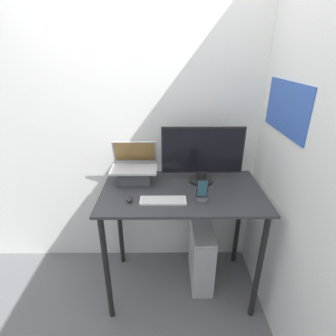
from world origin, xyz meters
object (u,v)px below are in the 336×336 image
Objects in this scene: monitor at (202,156)px; mouse at (130,199)px; keyboard at (163,200)px; cell_phone at (202,195)px; computer_tower at (201,254)px; laptop at (134,171)px.

monitor is 9.16× the size of mouse.
mouse is (-0.52, -0.30, -0.20)m from monitor.
mouse is (-0.23, 0.00, 0.01)m from keyboard.
computer_tower is at bearing 74.90° from cell_phone.
monitor reaches higher than mouse.
cell_phone is 0.30× the size of computer_tower.
monitor is 3.75× the size of cell_phone.
monitor is 0.47m from keyboard.
keyboard is 4.67× the size of mouse.
cell_phone reaches higher than keyboard.
monitor is 0.89m from computer_tower.
cell_phone is (-0.03, -0.30, -0.16)m from monitor.
monitor is 1.96× the size of keyboard.
laptop reaches higher than mouse.
mouse is at bearing -158.03° from computer_tower.
monitor is 0.63m from mouse.
laptop reaches higher than keyboard.
keyboard is 0.27m from cell_phone.
keyboard is 1.91× the size of cell_phone.
monitor is at bearing 83.96° from cell_phone.
monitor is at bearing 45.78° from keyboard.
cell_phone reaches higher than mouse.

